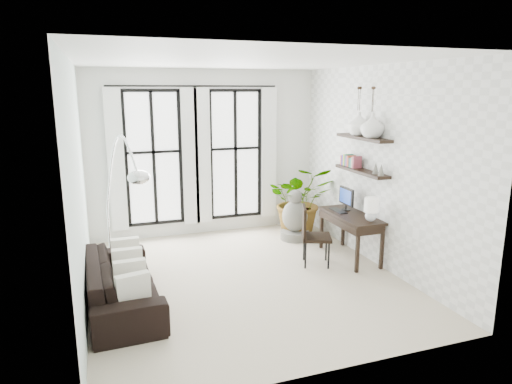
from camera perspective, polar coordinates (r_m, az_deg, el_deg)
name	(u,v)px	position (r m, az deg, el deg)	size (l,w,h in m)	color
floor	(245,279)	(7.06, -1.39, -10.81)	(5.00, 5.00, 0.00)	beige
ceiling	(244,61)	(6.49, -1.55, 16.08)	(5.00, 5.00, 0.00)	white
wall_left	(78,186)	(6.29, -21.37, 0.67)	(5.00, 5.00, 0.00)	silver
wall_right	(378,167)	(7.57, 15.00, 3.02)	(5.00, 5.00, 0.00)	white
wall_back	(205,153)	(8.97, -6.35, 4.82)	(4.50, 4.50, 0.00)	white
windows	(196,156)	(8.87, -7.51, 4.44)	(3.26, 0.13, 2.65)	white
wall_shelves	(361,157)	(7.72, 12.97, 4.26)	(0.25, 1.30, 0.60)	black
sofa	(122,282)	(6.41, -16.42, -10.77)	(2.20, 0.86, 0.64)	black
throw_pillows	(129,269)	(6.34, -15.61, -9.21)	(0.40, 1.52, 0.40)	silver
plant	(300,200)	(9.00, 5.56, -1.01)	(1.25, 1.08, 1.39)	#2D7228
desk	(352,218)	(7.77, 11.92, -3.20)	(0.56, 1.31, 1.17)	black
desk_chair	(311,232)	(7.49, 6.90, -4.96)	(0.60, 0.60, 0.98)	black
arc_lamp	(120,168)	(6.77, -16.66, 2.88)	(0.71, 1.78, 2.22)	silver
buddha	(295,219)	(8.75, 4.87, -3.33)	(0.54, 0.54, 0.97)	slate
vase_a	(373,126)	(7.42, 14.36, 8.05)	(0.37, 0.37, 0.38)	white
vase_b	(359,124)	(7.76, 12.73, 8.32)	(0.37, 0.37, 0.38)	white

